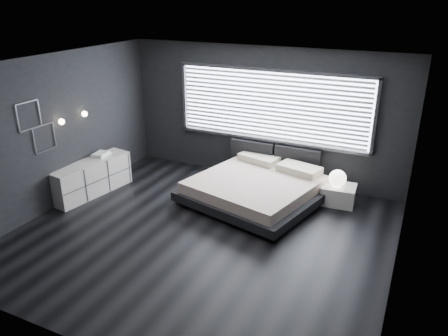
% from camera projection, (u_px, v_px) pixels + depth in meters
% --- Properties ---
extents(room, '(6.04, 6.00, 2.80)m').
position_uv_depth(room, '(201.00, 157.00, 6.79)').
color(room, black).
rests_on(room, ground).
extents(window, '(4.14, 0.09, 1.52)m').
position_uv_depth(window, '(271.00, 106.00, 8.89)').
color(window, white).
rests_on(window, ground).
extents(headboard, '(1.96, 0.16, 0.52)m').
position_uv_depth(headboard, '(274.00, 156.00, 9.19)').
color(headboard, black).
rests_on(headboard, ground).
extents(sconce_near, '(0.18, 0.11, 0.11)m').
position_uv_depth(sconce_near, '(61.00, 122.00, 7.90)').
color(sconce_near, silver).
rests_on(sconce_near, ground).
extents(sconce_far, '(0.18, 0.11, 0.11)m').
position_uv_depth(sconce_far, '(84.00, 114.00, 8.40)').
color(sconce_far, silver).
rests_on(sconce_far, ground).
extents(wall_art_upper, '(0.01, 0.48, 0.48)m').
position_uv_depth(wall_art_upper, '(29.00, 116.00, 7.34)').
color(wall_art_upper, '#47474C').
rests_on(wall_art_upper, ground).
extents(wall_art_lower, '(0.01, 0.48, 0.48)m').
position_uv_depth(wall_art_lower, '(45.00, 138.00, 7.73)').
color(wall_art_lower, '#47474C').
rests_on(wall_art_lower, ground).
extents(bed, '(2.80, 2.72, 0.60)m').
position_uv_depth(bed, '(256.00, 187.00, 8.42)').
color(bed, black).
rests_on(bed, ground).
extents(nightstand, '(0.66, 0.57, 0.37)m').
position_uv_depth(nightstand, '(338.00, 194.00, 8.35)').
color(nightstand, silver).
rests_on(nightstand, ground).
extents(orb_lamp, '(0.33, 0.33, 0.33)m').
position_uv_depth(orb_lamp, '(338.00, 178.00, 8.19)').
color(orb_lamp, white).
rests_on(orb_lamp, nightstand).
extents(dresser, '(0.75, 1.76, 0.68)m').
position_uv_depth(dresser, '(91.00, 178.00, 8.70)').
color(dresser, silver).
rests_on(dresser, ground).
extents(book_stack, '(0.28, 0.37, 0.07)m').
position_uv_depth(book_stack, '(101.00, 154.00, 8.87)').
color(book_stack, white).
rests_on(book_stack, dresser).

